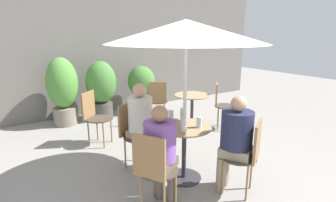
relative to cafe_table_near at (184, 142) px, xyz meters
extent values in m
plane|color=gray|center=(-0.07, -0.20, -0.52)|extent=(20.00, 20.00, 0.00)
cube|color=slate|center=(-0.07, 3.63, 0.98)|extent=(10.00, 0.06, 3.00)
cylinder|color=#2D2D33|center=(0.00, 0.00, -0.51)|extent=(0.48, 0.48, 0.01)
cylinder|color=#2D2D33|center=(0.00, 0.00, -0.15)|extent=(0.06, 0.06, 0.71)
cylinder|color=#997F5B|center=(0.00, 0.00, 0.21)|extent=(0.70, 0.70, 0.02)
cylinder|color=#2D2D33|center=(1.18, 1.39, -0.51)|extent=(0.48, 0.48, 0.01)
cylinder|color=#2D2D33|center=(1.18, 1.39, -0.15)|extent=(0.06, 0.06, 0.71)
cylinder|color=#997F5B|center=(1.18, 1.39, 0.21)|extent=(0.70, 0.70, 0.02)
cylinder|color=#42382D|center=(-0.37, 0.60, -0.05)|extent=(0.44, 0.44, 0.02)
cylinder|color=olive|center=(-0.32, 0.80, -0.29)|extent=(0.02, 0.02, 0.46)
cylinder|color=olive|center=(-0.57, 0.65, -0.29)|extent=(0.02, 0.02, 0.46)
cylinder|color=olive|center=(-0.17, 0.56, -0.29)|extent=(0.02, 0.02, 0.46)
cylinder|color=olive|center=(-0.42, 0.41, -0.29)|extent=(0.02, 0.02, 0.46)
cube|color=olive|center=(-0.47, 0.77, 0.19)|extent=(0.33, 0.22, 0.46)
cylinder|color=#42382D|center=(-0.60, -0.37, -0.05)|extent=(0.44, 0.44, 0.02)
cylinder|color=olive|center=(-0.80, -0.32, -0.29)|extent=(0.02, 0.02, 0.46)
cylinder|color=olive|center=(-0.65, -0.57, -0.29)|extent=(0.02, 0.02, 0.46)
cylinder|color=olive|center=(-0.56, -0.17, -0.29)|extent=(0.02, 0.02, 0.46)
cylinder|color=olive|center=(-0.41, -0.42, -0.29)|extent=(0.02, 0.02, 0.46)
cube|color=olive|center=(-0.77, -0.47, 0.19)|extent=(0.22, 0.33, 0.46)
cylinder|color=#42382D|center=(0.37, -0.60, -0.05)|extent=(0.44, 0.44, 0.02)
cylinder|color=olive|center=(0.32, -0.80, -0.29)|extent=(0.02, 0.02, 0.46)
cylinder|color=olive|center=(0.57, -0.65, -0.29)|extent=(0.02, 0.02, 0.46)
cylinder|color=olive|center=(0.17, -0.56, -0.29)|extent=(0.02, 0.02, 0.46)
cylinder|color=olive|center=(0.42, -0.41, -0.29)|extent=(0.02, 0.02, 0.46)
cube|color=olive|center=(0.47, -0.77, 0.19)|extent=(0.33, 0.22, 0.46)
cylinder|color=#42382D|center=(-0.59, 1.70, -0.05)|extent=(0.44, 0.44, 0.02)
cylinder|color=olive|center=(-0.59, 1.90, -0.29)|extent=(0.02, 0.02, 0.46)
cylinder|color=olive|center=(-0.79, 1.70, -0.29)|extent=(0.02, 0.02, 0.46)
cylinder|color=olive|center=(-0.39, 1.69, -0.29)|extent=(0.02, 0.02, 0.46)
cylinder|color=olive|center=(-0.60, 1.50, -0.29)|extent=(0.02, 0.02, 0.46)
cube|color=olive|center=(-0.73, 1.84, 0.19)|extent=(0.29, 0.27, 0.46)
cylinder|color=#42382D|center=(1.84, 1.13, -0.05)|extent=(0.44, 0.44, 0.02)
cylinder|color=olive|center=(1.83, 1.33, -0.29)|extent=(0.02, 0.02, 0.46)
cylinder|color=olive|center=(1.64, 1.12, -0.29)|extent=(0.02, 0.02, 0.46)
cylinder|color=olive|center=(2.04, 1.14, -0.29)|extent=(0.02, 0.02, 0.46)
cylinder|color=olive|center=(1.85, 0.93, -0.29)|extent=(0.02, 0.02, 0.46)
cube|color=olive|center=(1.70, 1.26, 0.19)|extent=(0.27, 0.30, 0.46)
cylinder|color=#42382D|center=(0.86, 2.20, -0.05)|extent=(0.44, 0.44, 0.02)
cylinder|color=olive|center=(0.67, 2.15, -0.29)|extent=(0.02, 0.02, 0.46)
cylinder|color=olive|center=(0.91, 2.01, -0.29)|extent=(0.02, 0.02, 0.46)
cylinder|color=olive|center=(0.81, 2.40, -0.29)|extent=(0.02, 0.02, 0.46)
cylinder|color=olive|center=(1.06, 2.25, -0.29)|extent=(0.02, 0.02, 0.46)
cube|color=olive|center=(0.76, 2.03, 0.19)|extent=(0.34, 0.21, 0.46)
cylinder|color=gray|center=(-0.35, 0.42, -0.29)|extent=(0.10, 0.10, 0.45)
cylinder|color=gray|center=(-0.22, 0.50, -0.29)|extent=(0.10, 0.10, 0.45)
cube|color=gray|center=(-0.35, 0.57, 0.01)|extent=(0.42, 0.43, 0.10)
cylinder|color=beige|center=(-0.35, 0.57, 0.30)|extent=(0.34, 0.34, 0.48)
sphere|color=tan|center=(-0.35, 0.57, 0.64)|extent=(0.19, 0.19, 0.19)
cylinder|color=brown|center=(-0.42, -0.35, -0.29)|extent=(0.10, 0.10, 0.45)
cylinder|color=brown|center=(-0.50, -0.21, -0.29)|extent=(0.10, 0.10, 0.45)
cube|color=brown|center=(-0.57, -0.35, 0.01)|extent=(0.44, 0.43, 0.10)
cylinder|color=#7A4C9E|center=(-0.57, -0.35, 0.28)|extent=(0.35, 0.35, 0.42)
sphere|color=#9E7051|center=(-0.57, -0.35, 0.58)|extent=(0.18, 0.18, 0.18)
cylinder|color=gray|center=(0.35, -0.41, -0.29)|extent=(0.11, 0.11, 0.45)
cylinder|color=gray|center=(0.20, -0.49, -0.29)|extent=(0.11, 0.11, 0.45)
cube|color=gray|center=(0.35, -0.57, 0.02)|extent=(0.46, 0.47, 0.11)
cylinder|color=#232847|center=(0.35, -0.57, 0.30)|extent=(0.37, 0.37, 0.44)
sphere|color=tan|center=(0.35, -0.57, 0.61)|extent=(0.18, 0.18, 0.18)
cylinder|color=silver|center=(-0.11, 0.15, 0.32)|extent=(0.07, 0.07, 0.19)
cylinder|color=silver|center=(-0.13, -0.14, 0.31)|extent=(0.07, 0.07, 0.18)
cylinder|color=silver|center=(0.13, -0.13, 0.29)|extent=(0.07, 0.07, 0.14)
cylinder|color=silver|center=(0.09, 0.17, 0.32)|extent=(0.06, 0.06, 0.19)
cylinder|color=slate|center=(-0.90, 3.12, -0.33)|extent=(0.48, 0.48, 0.37)
ellipsoid|color=#4C8938|center=(-0.90, 3.12, 0.39)|extent=(0.64, 0.64, 1.06)
cylinder|color=#47423D|center=(-0.10, 3.03, -0.32)|extent=(0.44, 0.44, 0.39)
ellipsoid|color=#427533|center=(-0.10, 3.03, 0.34)|extent=(0.66, 0.66, 0.93)
cylinder|color=brown|center=(0.91, 3.08, -0.32)|extent=(0.37, 0.37, 0.40)
ellipsoid|color=#427533|center=(0.91, 3.08, 0.26)|extent=(0.66, 0.66, 0.75)
cylinder|color=silver|center=(0.00, 0.00, 0.52)|extent=(0.04, 0.04, 2.06)
cone|color=silver|center=(0.00, 0.00, 1.41)|extent=(1.93, 1.93, 0.28)
camera|label=1|loc=(-1.87, -2.59, 1.39)|focal=28.00mm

